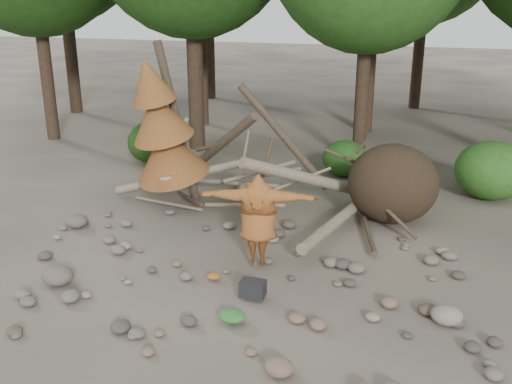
% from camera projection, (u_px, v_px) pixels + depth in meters
% --- Properties ---
extents(ground, '(120.00, 120.00, 0.00)m').
position_uv_depth(ground, '(230.00, 283.00, 11.16)').
color(ground, '#514C44').
rests_on(ground, ground).
extents(deadfall_pile, '(8.55, 5.24, 3.30)m').
position_uv_depth(deadfall_pile, '(368.00, 184.00, 14.03)').
color(deadfall_pile, '#332619').
rests_on(deadfall_pile, ground).
extents(dead_conifer, '(2.06, 2.16, 4.35)m').
position_uv_depth(dead_conifer, '(163.00, 130.00, 14.45)').
color(dead_conifer, '#4C3F30').
rests_on(dead_conifer, ground).
extents(bush_left, '(1.80, 1.80, 1.44)m').
position_uv_depth(bush_left, '(155.00, 142.00, 19.06)').
color(bush_left, '#1C4512').
rests_on(bush_left, ground).
extents(bush_mid, '(1.40, 1.40, 1.12)m').
position_uv_depth(bush_mid, '(345.00, 158.00, 17.72)').
color(bush_mid, '#265819').
rests_on(bush_mid, ground).
extents(bush_right, '(2.00, 2.00, 1.60)m').
position_uv_depth(bush_right, '(492.00, 170.00, 15.64)').
color(bush_right, '#2F6820').
rests_on(bush_right, ground).
extents(frisbee_thrower, '(3.30, 1.10, 1.94)m').
position_uv_depth(frisbee_thrower, '(258.00, 220.00, 11.48)').
color(frisbee_thrower, brown).
rests_on(frisbee_thrower, ground).
extents(backpack, '(0.47, 0.32, 0.31)m').
position_uv_depth(backpack, '(253.00, 291.00, 10.52)').
color(backpack, black).
rests_on(backpack, ground).
extents(cloth_green, '(0.49, 0.41, 0.18)m').
position_uv_depth(cloth_green, '(232.00, 318.00, 9.75)').
color(cloth_green, '#2E6F2C').
rests_on(cloth_green, ground).
extents(cloth_orange, '(0.27, 0.22, 0.10)m').
position_uv_depth(cloth_orange, '(214.00, 278.00, 11.23)').
color(cloth_orange, '#AB581D').
rests_on(cloth_orange, ground).
extents(boulder_front_left, '(0.62, 0.56, 0.37)m').
position_uv_depth(boulder_front_left, '(58.00, 276.00, 11.05)').
color(boulder_front_left, '#635B52').
rests_on(boulder_front_left, ground).
extents(boulder_front_right, '(0.44, 0.40, 0.27)m').
position_uv_depth(boulder_front_right, '(279.00, 367.00, 8.39)').
color(boulder_front_right, '#7A5D4C').
rests_on(boulder_front_right, ground).
extents(boulder_mid_right, '(0.54, 0.49, 0.33)m').
position_uv_depth(boulder_mid_right, '(447.00, 315.00, 9.72)').
color(boulder_mid_right, gray).
rests_on(boulder_mid_right, ground).
extents(boulder_mid_left, '(0.55, 0.49, 0.33)m').
position_uv_depth(boulder_mid_left, '(76.00, 221.00, 13.81)').
color(boulder_mid_left, '#5E574F').
rests_on(boulder_mid_left, ground).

